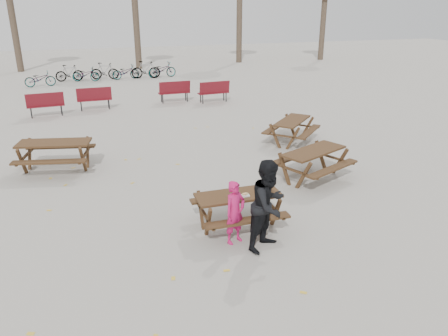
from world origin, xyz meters
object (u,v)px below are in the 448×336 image
object	(u,v)px
adult	(269,205)
picnic_table_east	(313,165)
soda_bottle	(237,193)
child	(235,212)
picnic_table_far	(292,131)
main_picnic_table	(238,202)
picnic_table_north	(56,156)
food_tray	(245,196)

from	to	relation	value
adult	picnic_table_east	size ratio (longest dim) A/B	0.95
soda_bottle	child	world-z (taller)	child
picnic_table_east	picnic_table_far	distance (m)	3.31
main_picnic_table	soda_bottle	world-z (taller)	soda_bottle
picnic_table_east	picnic_table_far	world-z (taller)	picnic_table_east
picnic_table_east	picnic_table_north	distance (m)	7.29
food_tray	picnic_table_north	size ratio (longest dim) A/B	0.09
soda_bottle	picnic_table_east	bearing A→B (deg)	35.44
main_picnic_table	child	size ratio (longest dim) A/B	1.36
food_tray	child	distance (m)	0.58
picnic_table_east	picnic_table_north	world-z (taller)	picnic_table_north
food_tray	picnic_table_east	size ratio (longest dim) A/B	0.09
food_tray	child	xyz separation A→B (m)	(-0.37, -0.43, -0.13)
main_picnic_table	adult	distance (m)	1.05
main_picnic_table	soda_bottle	xyz separation A→B (m)	(-0.06, -0.11, 0.26)
picnic_table_north	adult	bearing A→B (deg)	-41.88
soda_bottle	adult	size ratio (longest dim) A/B	0.09
main_picnic_table	adult	xyz separation A→B (m)	(0.29, -0.96, 0.33)
child	adult	distance (m)	0.72
adult	picnic_table_east	bearing A→B (deg)	15.51
child	picnic_table_north	bearing A→B (deg)	100.35
adult	picnic_table_far	bearing A→B (deg)	27.19
main_picnic_table	picnic_table_far	xyz separation A→B (m)	(3.76, 5.15, -0.19)
soda_bottle	picnic_table_far	size ratio (longest dim) A/B	0.09
main_picnic_table	food_tray	world-z (taller)	food_tray
soda_bottle	main_picnic_table	bearing A→B (deg)	62.63
food_tray	child	size ratio (longest dim) A/B	0.14
main_picnic_table	picnic_table_far	bearing A→B (deg)	53.88
soda_bottle	food_tray	bearing A→B (deg)	-17.03
soda_bottle	child	xyz separation A→B (m)	(-0.21, -0.47, -0.19)
picnic_table_north	picnic_table_far	bearing A→B (deg)	14.95
main_picnic_table	picnic_table_north	distance (m)	6.15
main_picnic_table	picnic_table_north	xyz separation A→B (m)	(-3.87, 4.77, -0.16)
main_picnic_table	picnic_table_east	distance (m)	3.47
child	picnic_table_east	distance (m)	4.03
food_tray	picnic_table_north	bearing A→B (deg)	128.87
main_picnic_table	picnic_table_far	size ratio (longest dim) A/B	0.97
soda_bottle	picnic_table_east	xyz separation A→B (m)	(2.91, 2.07, -0.43)
picnic_table_far	picnic_table_north	bearing A→B (deg)	137.76
food_tray	soda_bottle	distance (m)	0.17
picnic_table_east	picnic_table_north	bearing A→B (deg)	133.07
food_tray	picnic_table_far	size ratio (longest dim) A/B	0.10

